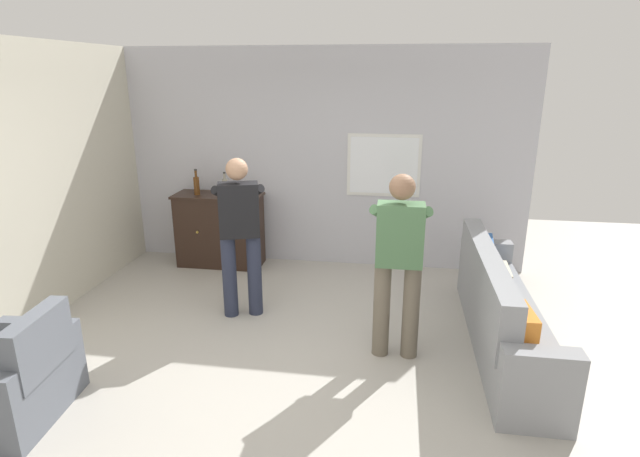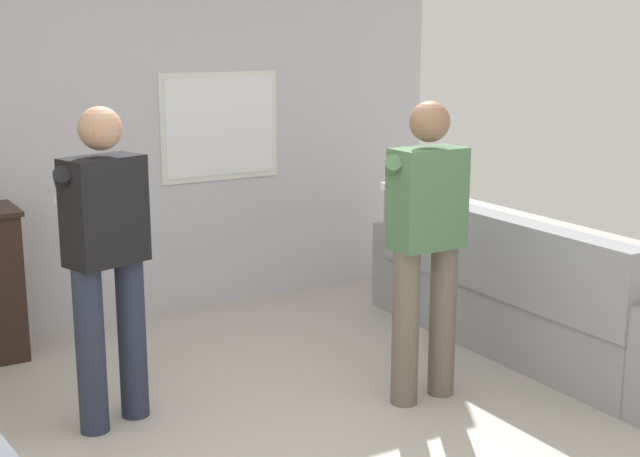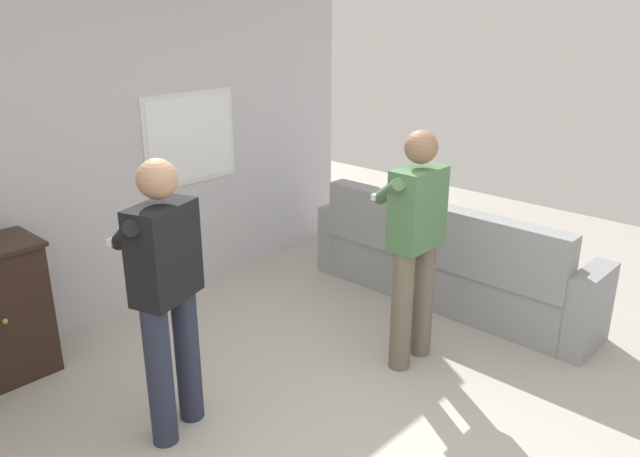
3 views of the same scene
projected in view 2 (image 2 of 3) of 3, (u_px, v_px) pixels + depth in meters
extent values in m
cube|color=silver|center=(114.00, 125.00, 6.19)|extent=(5.20, 0.12, 2.80)
cube|color=silver|center=(220.00, 126.00, 6.53)|extent=(0.93, 0.02, 0.79)
cube|color=white|center=(220.00, 126.00, 6.53)|extent=(0.85, 0.03, 0.71)
cube|color=gray|center=(517.00, 318.00, 5.79)|extent=(0.55, 2.22, 0.42)
cube|color=gray|center=(496.00, 254.00, 5.59)|extent=(0.18, 2.22, 0.50)
cube|color=gray|center=(409.00, 262.00, 6.77)|extent=(0.55, 0.18, 0.64)
cube|color=#386BB7|center=(429.00, 236.00, 6.39)|extent=(0.19, 0.41, 0.36)
cube|color=beige|center=(511.00, 262.00, 5.67)|extent=(0.16, 0.41, 0.36)
cube|color=orange|center=(618.00, 296.00, 4.95)|extent=(0.16, 0.41, 0.36)
cylinder|color=#282D42|center=(91.00, 351.00, 4.55)|extent=(0.15, 0.15, 0.88)
cylinder|color=#282D42|center=(132.00, 338.00, 4.74)|extent=(0.15, 0.15, 0.88)
cube|color=black|center=(105.00, 211.00, 4.49)|extent=(0.45, 0.33, 0.55)
sphere|color=tan|center=(100.00, 128.00, 4.40)|extent=(0.22, 0.22, 0.22)
cylinder|color=black|center=(65.00, 188.00, 4.49)|extent=(0.22, 0.44, 0.29)
cylinder|color=black|center=(104.00, 183.00, 4.65)|extent=(0.40, 0.33, 0.29)
cube|color=white|center=(68.00, 198.00, 4.69)|extent=(0.16, 0.08, 0.04)
cylinder|color=#6B6051|center=(405.00, 328.00, 4.90)|extent=(0.15, 0.15, 0.88)
cylinder|color=#6B6051|center=(443.00, 320.00, 5.03)|extent=(0.15, 0.15, 0.88)
cube|color=#4C754C|center=(428.00, 198.00, 4.81)|extent=(0.40, 0.22, 0.55)
sphere|color=#8C664C|center=(430.00, 122.00, 4.72)|extent=(0.22, 0.22, 0.22)
cylinder|color=#4C754C|center=(393.00, 176.00, 4.86)|extent=(0.33, 0.41, 0.29)
cylinder|color=#4C754C|center=(427.00, 173.00, 4.98)|extent=(0.33, 0.41, 0.29)
cube|color=white|center=(393.00, 185.00, 5.07)|extent=(0.15, 0.04, 0.04)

